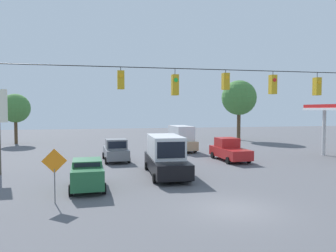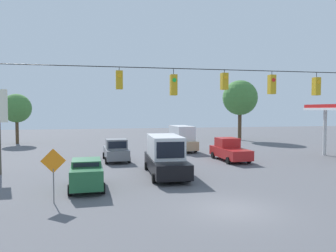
# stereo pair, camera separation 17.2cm
# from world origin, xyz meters

# --- Properties ---
(ground_plane) EXTENTS (140.00, 140.00, 0.00)m
(ground_plane) POSITION_xyz_m (0.00, 0.00, 0.00)
(ground_plane) COLOR #56565B
(overhead_signal_span) EXTENTS (22.59, 0.38, 7.57)m
(overhead_signal_span) POSITION_xyz_m (-0.05, -1.23, 4.98)
(overhead_signal_span) COLOR slate
(overhead_signal_span) RESTS_ON ground_plane
(box_truck_tan_oncoming_deep) EXTENTS (2.69, 6.65, 2.95)m
(box_truck_tan_oncoming_deep) POSITION_xyz_m (-3.16, -22.59, 1.45)
(box_truck_tan_oncoming_deep) COLOR tan
(box_truck_tan_oncoming_deep) RESTS_ON ground_plane
(pickup_truck_red_oncoming_far) EXTENTS (2.42, 5.56, 2.12)m
(pickup_truck_red_oncoming_far) POSITION_xyz_m (-5.85, -14.49, 0.98)
(pickup_truck_red_oncoming_far) COLOR red
(pickup_truck_red_oncoming_far) RESTS_ON ground_plane
(box_truck_black_withflow_mid) EXTENTS (2.82, 7.54, 2.91)m
(box_truck_black_withflow_mid) POSITION_xyz_m (1.50, -9.01, 1.44)
(box_truck_black_withflow_mid) COLOR black
(box_truck_black_withflow_mid) RESTS_ON ground_plane
(sedan_green_parked_shoulder) EXTENTS (2.19, 4.65, 1.82)m
(sedan_green_parked_shoulder) POSITION_xyz_m (7.08, -5.80, 0.95)
(sedan_green_parked_shoulder) COLOR #236038
(sedan_green_parked_shoulder) RESTS_ON ground_plane
(pickup_truck_grey_withflow_far) EXTENTS (2.43, 5.16, 2.12)m
(pickup_truck_grey_withflow_far) POSITION_xyz_m (4.76, -16.35, 0.98)
(pickup_truck_grey_withflow_far) COLOR slate
(pickup_truck_grey_withflow_far) RESTS_ON ground_plane
(traffic_cone_nearest) EXTENTS (0.44, 0.44, 0.56)m
(traffic_cone_nearest) POSITION_xyz_m (7.04, -5.89, 0.28)
(traffic_cone_nearest) COLOR orange
(traffic_cone_nearest) RESTS_ON ground_plane
(traffic_cone_second) EXTENTS (0.44, 0.44, 0.56)m
(traffic_cone_second) POSITION_xyz_m (7.30, -8.09, 0.28)
(traffic_cone_second) COLOR orange
(traffic_cone_second) RESTS_ON ground_plane
(traffic_cone_third) EXTENTS (0.44, 0.44, 0.56)m
(traffic_cone_third) POSITION_xyz_m (7.13, -10.09, 0.28)
(traffic_cone_third) COLOR orange
(traffic_cone_third) RESTS_ON ground_plane
(traffic_cone_fourth) EXTENTS (0.44, 0.44, 0.56)m
(traffic_cone_fourth) POSITION_xyz_m (7.23, -12.13, 0.28)
(traffic_cone_fourth) COLOR orange
(traffic_cone_fourth) RESTS_ON ground_plane
(traffic_cone_fifth) EXTENTS (0.44, 0.44, 0.56)m
(traffic_cone_fifth) POSITION_xyz_m (7.29, -14.12, 0.28)
(traffic_cone_fifth) COLOR orange
(traffic_cone_fifth) RESTS_ON ground_plane
(traffic_cone_farthest) EXTENTS (0.44, 0.44, 0.56)m
(traffic_cone_farthest) POSITION_xyz_m (7.20, -16.21, 0.28)
(traffic_cone_farthest) COLOR orange
(traffic_cone_farthest) RESTS_ON ground_plane
(work_zone_sign) EXTENTS (1.27, 0.06, 2.84)m
(work_zone_sign) POSITION_xyz_m (8.63, -2.96, 1.99)
(work_zone_sign) COLOR slate
(work_zone_sign) RESTS_ON ground_plane
(tree_horizon_left) EXTENTS (4.06, 4.06, 7.09)m
(tree_horizon_left) POSITION_xyz_m (17.66, -35.02, 5.02)
(tree_horizon_left) COLOR #4C3823
(tree_horizon_left) RESTS_ON ground_plane
(tree_horizon_right) EXTENTS (5.52, 5.52, 9.51)m
(tree_horizon_right) POSITION_xyz_m (-15.65, -33.89, 6.71)
(tree_horizon_right) COLOR #4C3823
(tree_horizon_right) RESTS_ON ground_plane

